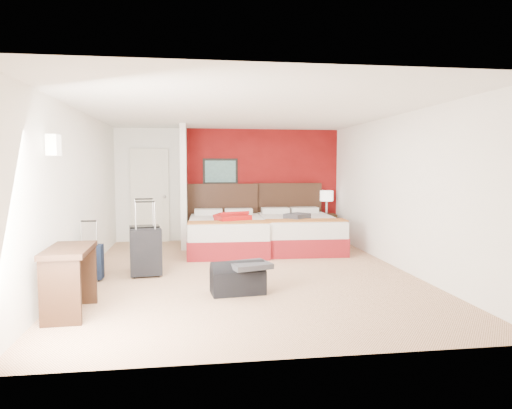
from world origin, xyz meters
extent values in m
plane|color=tan|center=(0.00, 0.00, 0.00)|extent=(6.50, 6.50, 0.00)
cube|color=white|center=(0.00, 3.25, 1.25)|extent=(5.00, 0.04, 2.50)
cube|color=white|center=(-2.50, 0.00, 1.25)|extent=(0.04, 6.50, 2.50)
cube|color=black|center=(-0.20, 3.19, 1.55)|extent=(0.78, 0.03, 0.58)
cube|color=white|center=(-2.38, -1.50, 1.90)|extent=(0.12, 0.20, 0.24)
cube|color=maroon|center=(0.75, 3.23, 1.25)|extent=(3.50, 0.04, 2.50)
cube|color=silver|center=(-1.00, 2.61, 1.25)|extent=(0.12, 1.20, 2.50)
cube|color=silver|center=(-1.75, 3.20, 1.02)|extent=(0.82, 0.06, 2.05)
cube|color=white|center=(-0.16, 1.89, 0.32)|extent=(1.54, 2.15, 0.63)
cube|color=silver|center=(1.30, 1.94, 0.32)|extent=(1.56, 2.18, 0.64)
cube|color=#A30D0E|center=(-0.06, 1.79, 0.68)|extent=(0.87, 1.01, 0.11)
cube|color=#3B3B40|center=(1.20, 1.64, 0.69)|extent=(0.57, 0.56, 0.11)
cube|color=black|center=(2.17, 2.90, 0.29)|extent=(0.47, 0.47, 0.59)
cylinder|color=white|center=(2.17, 2.90, 0.85)|extent=(0.35, 0.35, 0.53)
cube|color=black|center=(-1.58, 0.36, 0.34)|extent=(0.50, 0.36, 0.69)
cube|color=black|center=(-1.52, -0.06, 0.34)|extent=(0.49, 0.34, 0.68)
cube|color=black|center=(-2.31, -0.21, 0.25)|extent=(0.36, 0.23, 0.50)
cube|color=black|center=(-0.25, -1.17, 0.17)|extent=(0.73, 0.44, 0.35)
cube|color=#323337|center=(-0.10, -1.22, 0.38)|extent=(0.60, 0.55, 0.07)
cube|color=#311B10|center=(-2.19, -1.75, 0.38)|extent=(0.49, 0.93, 0.76)
camera|label=1|loc=(-0.82, -6.94, 1.65)|focal=31.70mm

